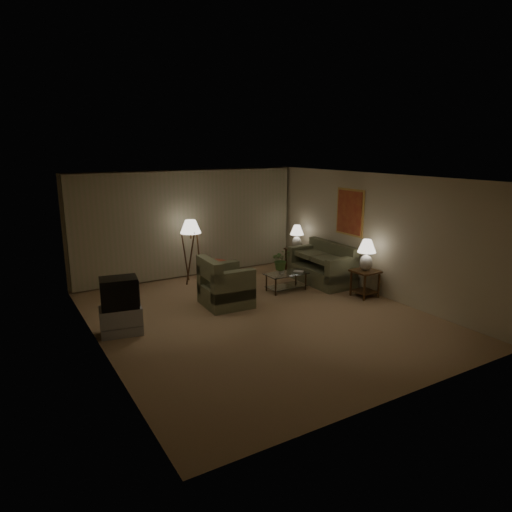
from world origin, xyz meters
The scene contains 16 objects.
ground centered at (0.00, 0.00, 0.00)m, with size 7.00×7.00×0.00m, color tan.
room_shell centered at (0.02, 1.51, 1.75)m, with size 6.04×7.02×2.72m.
sofa centered at (2.50, 1.21, 0.38)m, with size 1.75×0.93×0.77m.
armchair centered at (-0.26, 0.93, 0.41)m, with size 1.06×1.01×0.82m.
side_table_near centered at (2.65, -0.14, 0.41)m, with size 0.52×0.52×0.60m.
side_table_far centered at (2.65, 2.46, 0.40)m, with size 0.54×0.45×0.60m.
table_lamp_near centered at (2.65, -0.14, 1.01)m, with size 0.40×0.40×0.70m.
table_lamp_far centered at (2.65, 2.46, 0.97)m, with size 0.36×0.36×0.63m.
coffee_table centered at (1.40, 1.11, 0.27)m, with size 0.97×0.53×0.41m.
tv_cabinet centered at (-2.55, 0.52, 0.25)m, with size 0.79×0.57×0.50m, color #A5A6A8.
crt_tv centered at (-2.55, 0.52, 0.77)m, with size 0.70×0.55×0.54m, color black.
floor_lamp centered at (-0.22, 2.82, 0.81)m, with size 0.50×0.50×1.55m.
ottoman centered at (0.42, 2.89, 0.21)m, with size 0.64×0.64×0.42m, color #AE543A.
vase centered at (1.25, 1.11, 0.49)m, with size 0.14×0.14×0.15m, color white.
flowers centered at (1.25, 1.11, 0.80)m, with size 0.43×0.37×0.48m, color #4F7B36.
book centered at (1.65, 1.01, 0.42)m, with size 0.17×0.23×0.02m, color olive.
Camera 1 is at (-4.36, -7.23, 3.27)m, focal length 32.00 mm.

